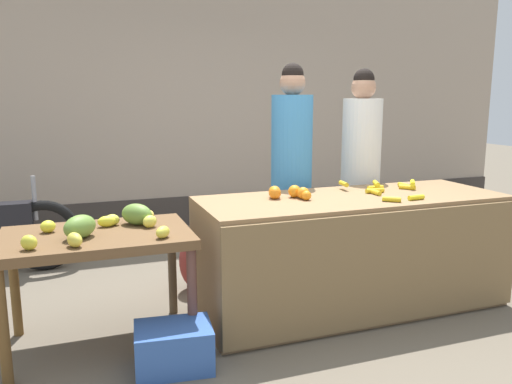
{
  "coord_description": "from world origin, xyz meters",
  "views": [
    {
      "loc": [
        -1.37,
        -3.18,
        1.56
      ],
      "look_at": [
        -0.15,
        0.15,
        0.89
      ],
      "focal_mm": 35.64,
      "sensor_mm": 36.0,
      "label": 1
    }
  ],
  "objects_px": {
    "produce_crate": "(174,347)",
    "produce_sack": "(200,260)",
    "vendor_woman_white_shirt": "(360,172)",
    "vendor_woman_blue_shirt": "(291,174)"
  },
  "relations": [
    {
      "from": "vendor_woman_white_shirt",
      "to": "produce_sack",
      "type": "distance_m",
      "value": 1.59
    },
    {
      "from": "produce_crate",
      "to": "produce_sack",
      "type": "bearing_deg",
      "value": 69.04
    },
    {
      "from": "produce_sack",
      "to": "vendor_woman_white_shirt",
      "type": "bearing_deg",
      "value": -1.89
    },
    {
      "from": "vendor_woman_blue_shirt",
      "to": "produce_sack",
      "type": "bearing_deg",
      "value": 176.38
    },
    {
      "from": "vendor_woman_white_shirt",
      "to": "produce_crate",
      "type": "relative_size",
      "value": 4.09
    },
    {
      "from": "produce_crate",
      "to": "produce_sack",
      "type": "xyz_separation_m",
      "value": [
        0.45,
        1.16,
        0.12
      ]
    },
    {
      "from": "vendor_woman_blue_shirt",
      "to": "produce_sack",
      "type": "xyz_separation_m",
      "value": [
        -0.78,
        0.05,
        -0.67
      ]
    },
    {
      "from": "vendor_woman_white_shirt",
      "to": "produce_sack",
      "type": "xyz_separation_m",
      "value": [
        -1.45,
        0.05,
        -0.66
      ]
    },
    {
      "from": "vendor_woman_blue_shirt",
      "to": "produce_crate",
      "type": "height_order",
      "value": "vendor_woman_blue_shirt"
    },
    {
      "from": "vendor_woman_white_shirt",
      "to": "vendor_woman_blue_shirt",
      "type": "bearing_deg",
      "value": -179.85
    }
  ]
}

